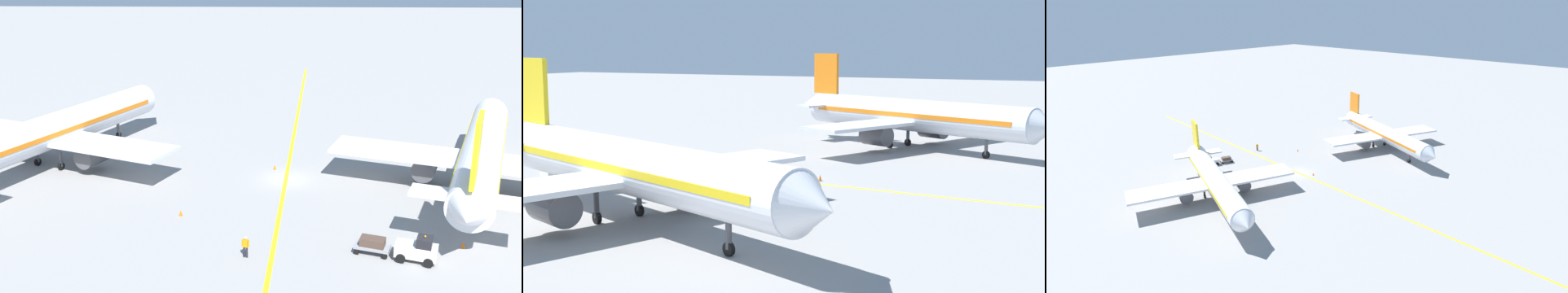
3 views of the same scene
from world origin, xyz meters
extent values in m
plane|color=gray|center=(0.00, 0.00, 0.00)|extent=(400.00, 400.00, 0.00)
cube|color=yellow|center=(0.00, 0.00, 0.00)|extent=(8.58, 119.75, 0.01)
cylinder|color=silver|center=(-23.95, 4.39, 3.80)|extent=(15.05, 29.02, 3.60)
cone|color=silver|center=(-17.61, 19.30, 3.80)|extent=(4.09, 3.55, 3.42)
cone|color=silver|center=(-30.41, -10.79, 4.10)|extent=(3.99, 3.96, 3.06)
cube|color=orange|center=(-23.95, 4.39, 3.95)|extent=(13.92, 26.27, 0.50)
cube|color=silver|center=(-24.34, 3.47, 3.08)|extent=(27.80, 15.74, 0.36)
cylinder|color=#4C4C51|center=(-28.94, 5.43, 1.83)|extent=(3.28, 3.81, 2.20)
cylinder|color=#4C4C51|center=(-19.74, 1.52, 1.83)|extent=(3.28, 3.81, 2.20)
cube|color=orange|center=(-29.43, -8.49, 8.10)|extent=(1.90, 3.82, 5.00)
cube|color=silver|center=(-29.23, -8.03, 4.20)|extent=(9.22, 5.73, 0.24)
cylinder|color=#4C4C51|center=(-20.19, 13.23, 1.40)|extent=(0.36, 0.36, 2.00)
cylinder|color=black|center=(-20.19, 13.23, 0.40)|extent=(0.57, 0.85, 0.80)
cylinder|color=#4C4C51|center=(-26.20, 3.18, 1.40)|extent=(0.36, 0.36, 2.00)
cylinder|color=black|center=(-26.20, 3.18, 0.40)|extent=(0.57, 0.85, 0.80)
cylinder|color=#4C4C51|center=(-23.26, 1.93, 1.40)|extent=(0.36, 0.36, 2.00)
cylinder|color=black|center=(-23.26, 1.93, 0.40)|extent=(0.57, 0.85, 0.80)
cylinder|color=white|center=(18.39, -1.80, 3.80)|extent=(13.91, 29.35, 3.60)
cone|color=white|center=(24.08, 13.36, 3.80)|extent=(4.05, 3.45, 3.42)
cone|color=white|center=(12.59, -17.25, 4.10)|extent=(3.92, 3.88, 3.06)
cube|color=yellow|center=(18.39, -1.80, 3.95)|extent=(12.89, 26.56, 0.50)
cube|color=white|center=(18.04, -2.74, 3.08)|extent=(28.04, 14.71, 0.36)
cylinder|color=#4C4C51|center=(13.36, -0.98, 1.83)|extent=(3.18, 3.77, 2.20)
cylinder|color=#4C4C51|center=(22.72, -4.50, 1.83)|extent=(3.18, 3.77, 2.20)
cube|color=yellow|center=(13.47, -14.91, 8.10)|extent=(1.74, 3.87, 5.00)
cube|color=white|center=(13.65, -14.44, 4.20)|extent=(9.27, 5.41, 0.24)
cylinder|color=#4C4C51|center=(21.76, 7.19, 1.40)|extent=(0.36, 0.36, 2.00)
cylinder|color=black|center=(21.76, 7.19, 0.40)|extent=(0.54, 0.85, 0.80)
cylinder|color=#4C4C51|center=(16.19, -3.11, 1.40)|extent=(0.36, 0.36, 2.00)
cylinder|color=black|center=(16.19, -3.11, 0.40)|extent=(0.54, 0.85, 0.80)
cylinder|color=#4C4C51|center=(19.19, -4.24, 1.40)|extent=(0.36, 0.36, 2.00)
cylinder|color=black|center=(19.19, -4.24, 0.40)|extent=(0.54, 0.85, 0.80)
cube|color=white|center=(9.42, -16.41, 0.80)|extent=(3.33, 2.40, 0.90)
cube|color=black|center=(9.94, -16.59, 1.60)|extent=(1.46, 1.56, 0.70)
sphere|color=orange|center=(9.94, -16.59, 2.03)|extent=(0.16, 0.16, 0.16)
cylinder|color=black|center=(10.58, -16.02, 0.35)|extent=(0.74, 0.46, 0.70)
cylinder|color=black|center=(10.09, -17.44, 0.35)|extent=(0.74, 0.46, 0.70)
cylinder|color=black|center=(8.74, -15.38, 0.35)|extent=(0.74, 0.46, 0.70)
cylinder|color=black|center=(8.25, -16.80, 0.35)|extent=(0.74, 0.46, 0.70)
cube|color=gray|center=(6.39, -15.37, 0.54)|extent=(2.91, 2.17, 0.20)
cube|color=#4C382D|center=(6.39, -15.37, 0.94)|extent=(2.09, 1.65, 0.60)
cylinder|color=black|center=(7.58, -15.11, 0.22)|extent=(0.46, 0.28, 0.44)
cylinder|color=black|center=(7.17, -16.30, 0.22)|extent=(0.46, 0.28, 0.44)
cylinder|color=black|center=(5.62, -14.43, 0.22)|extent=(0.46, 0.28, 0.44)
cylinder|color=black|center=(5.20, -15.62, 0.22)|extent=(0.46, 0.28, 0.44)
cylinder|color=#23232D|center=(-2.95, -16.38, 0.42)|extent=(0.16, 0.16, 0.85)
cylinder|color=#23232D|center=(-3.15, -16.33, 0.42)|extent=(0.16, 0.16, 0.85)
cube|color=orange|center=(-3.05, -16.35, 1.15)|extent=(0.40, 0.31, 0.60)
cylinder|color=orange|center=(-2.82, -16.41, 1.15)|extent=(0.10, 0.10, 0.55)
cylinder|color=orange|center=(-3.28, -16.29, 1.15)|extent=(0.10, 0.10, 0.55)
sphere|color=beige|center=(-3.05, -16.35, 1.57)|extent=(0.22, 0.22, 0.22)
cone|color=orange|center=(-1.15, 2.82, 0.28)|extent=(0.32, 0.32, 0.55)
cone|color=orange|center=(-9.03, -9.13, 0.28)|extent=(0.32, 0.32, 0.55)
cone|color=orange|center=(13.45, -14.31, 0.28)|extent=(0.32, 0.32, 0.55)
camera|label=1|loc=(-0.49, -56.75, 21.55)|focal=42.00mm
camera|label=2|loc=(55.24, 26.92, 11.47)|focal=50.00mm
camera|label=3|loc=(53.71, 52.42, 31.89)|focal=28.00mm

